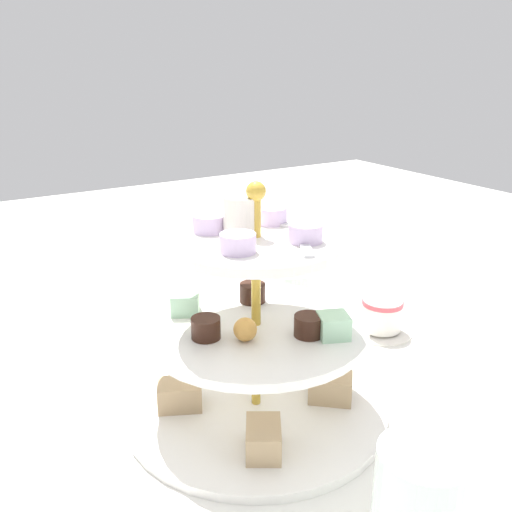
% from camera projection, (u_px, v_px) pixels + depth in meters
% --- Properties ---
extents(ground_plane, '(2.40, 2.40, 0.00)m').
position_uv_depth(ground_plane, '(256.00, 410.00, 0.64)').
color(ground_plane, silver).
extents(tiered_serving_stand, '(0.29, 0.29, 0.26)m').
position_uv_depth(tiered_serving_stand, '(256.00, 345.00, 0.62)').
color(tiered_serving_stand, white).
rests_on(tiered_serving_stand, ground_plane).
extents(water_glass_short_left, '(0.06, 0.06, 0.07)m').
position_uv_depth(water_glass_short_left, '(291.00, 294.00, 0.86)').
color(water_glass_short_left, silver).
rests_on(water_glass_short_left, ground_plane).
extents(teacup_with_saucer, '(0.09, 0.09, 0.05)m').
position_uv_depth(teacup_with_saucer, '(382.00, 317.00, 0.82)').
color(teacup_with_saucer, white).
rests_on(teacup_with_saucer, ground_plane).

